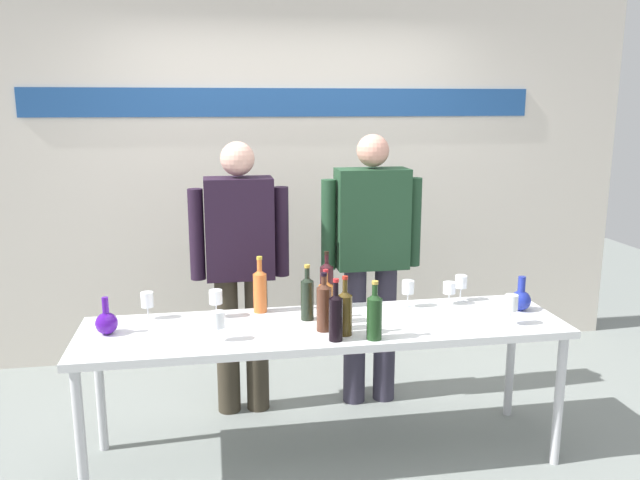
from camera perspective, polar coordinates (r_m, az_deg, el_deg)
ground_plane at (r=3.71m, az=0.41°, el=-18.61°), size 10.00×10.00×0.00m
back_wall at (r=4.78m, az=-2.96°, el=7.40°), size 5.24×0.11×3.00m
display_table at (r=3.40m, az=0.43°, el=-8.40°), size 2.52×0.66×0.76m
decanter_blue_left at (r=3.40m, az=-18.45°, el=-6.95°), size 0.11×0.11×0.19m
decanter_blue_right at (r=3.75m, az=17.42°, el=-5.02°), size 0.11×0.11×0.19m
presenter_left at (r=3.88m, az=-7.11°, el=-1.98°), size 0.59×0.22×1.68m
presenter_right at (r=3.99m, az=4.57°, el=-1.06°), size 0.63×0.22×1.71m
wine_bottle_0 at (r=3.25m, az=0.34°, el=-5.82°), size 0.07×0.07×0.30m
wine_bottle_1 at (r=3.36m, az=0.51°, el=-5.41°), size 0.08×0.08×0.29m
wine_bottle_2 at (r=3.41m, az=-1.15°, el=-5.04°), size 0.07×0.07×0.30m
wine_bottle_3 at (r=3.15m, az=4.86°, el=-6.61°), size 0.08×0.08×0.30m
wine_bottle_4 at (r=3.20m, az=2.22°, el=-6.32°), size 0.07×0.07×0.30m
wine_bottle_5 at (r=3.61m, az=0.59°, el=-3.91°), size 0.08×0.08×0.33m
wine_bottle_6 at (r=3.12m, az=1.41°, el=-6.70°), size 0.07×0.07×0.31m
wine_bottle_7 at (r=3.55m, az=-5.36°, el=-4.34°), size 0.07×0.07×0.31m
wine_glass_left_0 at (r=3.55m, az=-15.11°, el=-5.19°), size 0.07×0.07×0.15m
wine_glass_left_1 at (r=3.50m, az=-9.26°, el=-5.07°), size 0.07×0.07×0.15m
wine_glass_left_2 at (r=3.16m, az=-9.05°, el=-7.07°), size 0.07×0.07×0.15m
wine_glass_right_0 at (r=3.48m, az=16.65°, el=-5.42°), size 0.07×0.07×0.16m
wine_glass_right_1 at (r=3.83m, az=12.43°, el=-3.69°), size 0.07×0.07×0.15m
wine_glass_right_2 at (r=3.75m, az=11.43°, el=-4.23°), size 0.07×0.07×0.13m
wine_glass_right_3 at (r=3.65m, az=7.83°, el=-4.22°), size 0.07×0.07×0.16m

